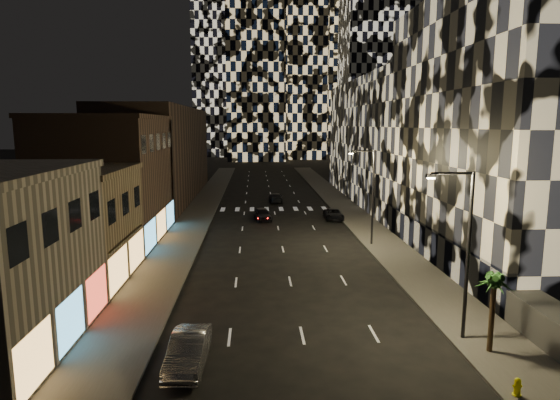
{
  "coord_description": "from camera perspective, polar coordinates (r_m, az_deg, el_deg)",
  "views": [
    {
      "loc": [
        -2.52,
        -13.16,
        11.52
      ],
      "look_at": [
        -0.71,
        20.75,
        6.0
      ],
      "focal_mm": 30.0,
      "sensor_mm": 36.0,
      "label": 1
    }
  ],
  "objects": [
    {
      "name": "retail_filler_left",
      "position": [
        74.71,
        -14.29,
        5.48
      ],
      "size": [
        10.0,
        40.0,
        14.0
      ],
      "primitive_type": "cube",
      "color": "#4B362A",
      "rests_on": "ground"
    },
    {
      "name": "sidewalk_right",
      "position": [
        65.39,
        8.04,
        -0.94
      ],
      "size": [
        4.0,
        120.0,
        0.15
      ],
      "primitive_type": "cube",
      "color": "#47443F",
      "rests_on": "ground"
    },
    {
      "name": "curb_left",
      "position": [
        64.41,
        -7.8,
        -1.09
      ],
      "size": [
        0.2,
        120.0,
        0.15
      ],
      "primitive_type": "cube",
      "color": "#4C4C47",
      "rests_on": "ground"
    },
    {
      "name": "retail_brown",
      "position": [
        49.16,
        -20.18,
        2.22
      ],
      "size": [
        10.0,
        15.0,
        12.0
      ],
      "primitive_type": "cube",
      "color": "#4B362A",
      "rests_on": "ground"
    },
    {
      "name": "curb_right",
      "position": [
        65.02,
        6.22,
        -0.96
      ],
      "size": [
        0.2,
        120.0,
        0.15
      ],
      "primitive_type": "cube",
      "color": "#4C4C47",
      "rests_on": "ground"
    },
    {
      "name": "streetlight_far",
      "position": [
        44.93,
        10.99,
        1.17
      ],
      "size": [
        2.55,
        0.25,
        9.0
      ],
      "color": "black",
      "rests_on": "sidewalk_right"
    },
    {
      "name": "streetlight_near",
      "position": [
        26.31,
        21.54,
        -4.98
      ],
      "size": [
        2.55,
        0.25,
        9.0
      ],
      "color": "black",
      "rests_on": "sidewalk_right"
    },
    {
      "name": "midrise_base",
      "position": [
        41.69,
        17.94,
        -5.13
      ],
      "size": [
        0.6,
        25.0,
        3.0
      ],
      "primitive_type": "cube",
      "color": "#383838",
      "rests_on": "ground"
    },
    {
      "name": "car_dark_midlane",
      "position": [
        56.65,
        -2.15,
        -1.74
      ],
      "size": [
        2.35,
        4.59,
        1.49
      ],
      "primitive_type": "imported",
      "rotation": [
        0.0,
        0.0,
        0.14
      ],
      "color": "black",
      "rests_on": "ground"
    },
    {
      "name": "palm_tree",
      "position": [
        25.87,
        24.64,
        -9.62
      ],
      "size": [
        2.1,
        2.05,
        4.1
      ],
      "color": "#47331E",
      "rests_on": "sidewalk_right"
    },
    {
      "name": "sidewalk_left",
      "position": [
        64.62,
        -9.65,
        -1.1
      ],
      "size": [
        4.0,
        120.0,
        0.15
      ],
      "primitive_type": "cube",
      "color": "#47443F",
      "rests_on": "ground"
    },
    {
      "name": "midrise_right",
      "position": [
        43.88,
        28.09,
        7.48
      ],
      "size": [
        16.0,
        25.0,
        22.0
      ],
      "primitive_type": "cube",
      "color": "#232326",
      "rests_on": "ground"
    },
    {
      "name": "midrise_filler_right",
      "position": [
        73.72,
        14.85,
        6.97
      ],
      "size": [
        16.0,
        40.0,
        18.0
      ],
      "primitive_type": "cube",
      "color": "#232326",
      "rests_on": "ground"
    },
    {
      "name": "car_dark_oncoming",
      "position": [
        69.67,
        -0.53,
        0.28
      ],
      "size": [
        2.09,
        4.77,
        1.36
      ],
      "primitive_type": "imported",
      "rotation": [
        0.0,
        0.0,
        3.18
      ],
      "color": "black",
      "rests_on": "ground"
    },
    {
      "name": "retail_tan",
      "position": [
        37.85,
        -25.51,
        -3.14
      ],
      "size": [
        10.0,
        10.0,
        8.0
      ],
      "primitive_type": "cube",
      "color": "#8B7453",
      "rests_on": "ground"
    },
    {
      "name": "tower_center_low",
      "position": [
        157.33,
        -3.01,
        22.44
      ],
      "size": [
        18.0,
        18.0,
        95.0
      ],
      "primitive_type": "cube",
      "color": "black",
      "rests_on": "ground"
    },
    {
      "name": "fire_hydrant",
      "position": [
        23.57,
        26.96,
        -19.66
      ],
      "size": [
        0.38,
        0.37,
        0.79
      ],
      "rotation": [
        0.0,
        0.0,
        0.03
      ],
      "color": "yellow",
      "rests_on": "sidewalk_right"
    },
    {
      "name": "car_silver_parked",
      "position": [
        23.95,
        -11.12,
        -17.59
      ],
      "size": [
        1.85,
        4.83,
        1.57
      ],
      "primitive_type": "imported",
      "rotation": [
        0.0,
        0.0,
        -0.04
      ],
      "color": "gray",
      "rests_on": "ground"
    },
    {
      "name": "car_dark_rightlane",
      "position": [
        57.44,
        6.55,
        -1.75
      ],
      "size": [
        2.22,
        4.66,
        1.28
      ],
      "primitive_type": "imported",
      "rotation": [
        0.0,
        0.0,
        -0.02
      ],
      "color": "black",
      "rests_on": "ground"
    }
  ]
}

